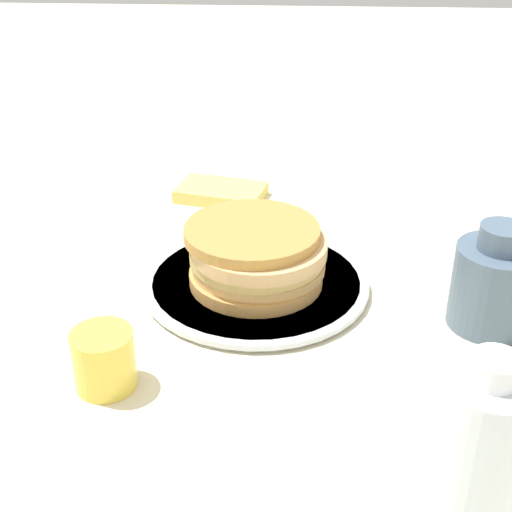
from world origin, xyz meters
TOP-DOWN VIEW (x-y plane):
  - ground_plane at (0.00, 0.00)m, footprint 4.00×4.00m
  - plate at (0.02, -0.00)m, footprint 0.28×0.28m
  - pancake_stack at (0.02, -0.00)m, footprint 0.18×0.18m
  - juice_glass at (-0.12, -0.20)m, footprint 0.06×0.06m
  - cream_jug at (0.29, -0.06)m, footprint 0.09×0.09m
  - water_bottle_near at (0.20, -0.40)m, footprint 0.07×0.07m
  - napkin at (-0.05, 0.27)m, footprint 0.15×0.11m

SIDE VIEW (x-z plane):
  - ground_plane at x=0.00m, z-range 0.00..0.00m
  - plate at x=0.02m, z-range 0.00..0.01m
  - napkin at x=-0.05m, z-range 0.00..0.02m
  - juice_glass at x=-0.12m, z-range 0.00..0.06m
  - pancake_stack at x=0.02m, z-range 0.01..0.09m
  - cream_jug at x=0.29m, z-range -0.01..0.12m
  - water_bottle_near at x=0.20m, z-range -0.01..0.19m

